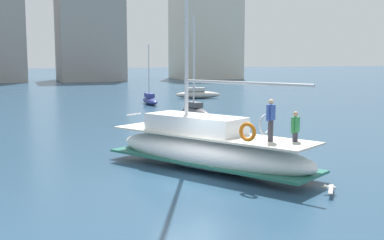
{
  "coord_description": "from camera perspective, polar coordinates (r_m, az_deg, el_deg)",
  "views": [
    {
      "loc": [
        -5.99,
        -16.68,
        4.56
      ],
      "look_at": [
        1.42,
        3.49,
        1.8
      ],
      "focal_mm": 45.55,
      "sensor_mm": 36.0,
      "label": 1
    }
  ],
  "objects": [
    {
      "name": "moored_ketch_distant",
      "position": [
        37.78,
        0.38,
        1.2
      ],
      "size": [
        1.33,
        4.6,
        7.7
      ],
      "color": "#4C4C51",
      "rests_on": "ground"
    },
    {
      "name": "moored_sloop_near",
      "position": [
        47.84,
        -4.95,
        2.39
      ],
      "size": [
        1.0,
        4.17,
        5.81
      ],
      "color": "navy",
      "rests_on": "ground"
    },
    {
      "name": "main_sailboat",
      "position": [
        20.01,
        1.81,
        -3.18
      ],
      "size": [
        6.89,
        9.51,
        13.9
      ],
      "color": "white",
      "rests_on": "ground"
    },
    {
      "name": "waterfront_buildings",
      "position": [
        98.82,
        -19.63,
        10.62
      ],
      "size": [
        81.24,
        18.48,
        24.15
      ],
      "color": "beige",
      "rests_on": "ground"
    },
    {
      "name": "ground_plane",
      "position": [
        18.3,
        -0.41,
        -7.11
      ],
      "size": [
        400.0,
        400.0,
        0.0
      ],
      "primitive_type": "plane",
      "color": "navy"
    },
    {
      "name": "moored_sloop_far",
      "position": [
        54.59,
        0.65,
        3.14
      ],
      "size": [
        5.2,
        2.21,
        8.69
      ],
      "color": "#B7B2A8",
      "rests_on": "ground"
    },
    {
      "name": "seagull",
      "position": [
        17.11,
        15.93,
        -7.61
      ],
      "size": [
        0.88,
        1.06,
        0.18
      ],
      "color": "silver",
      "rests_on": "ground"
    }
  ]
}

